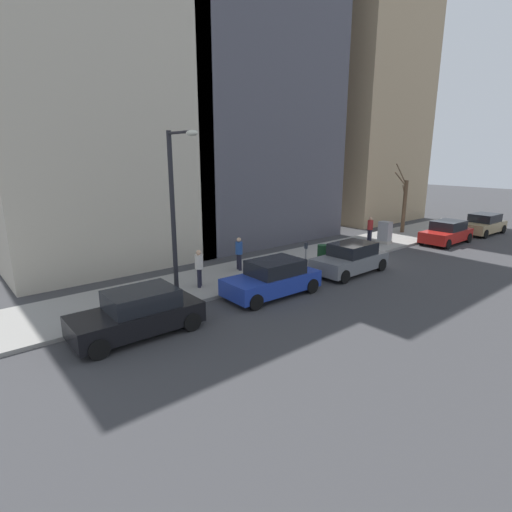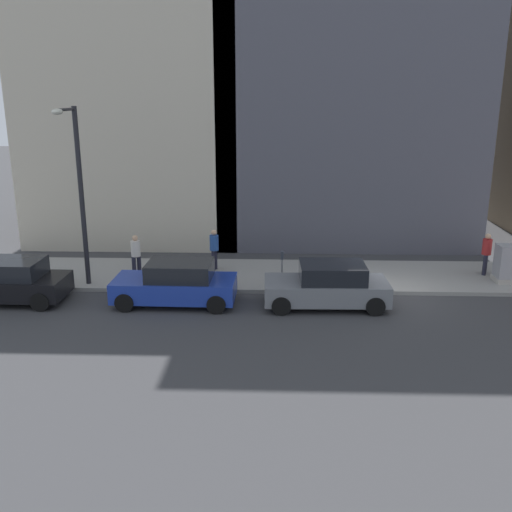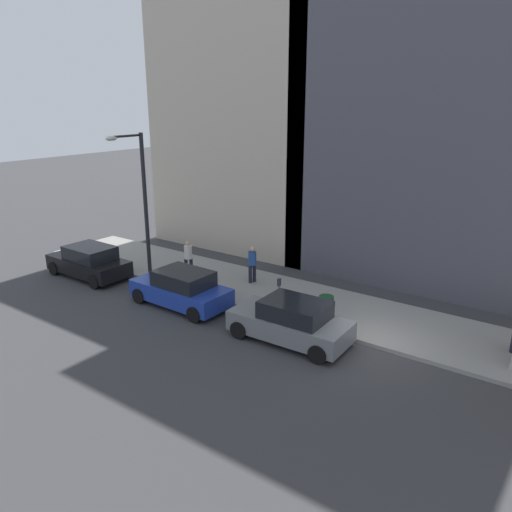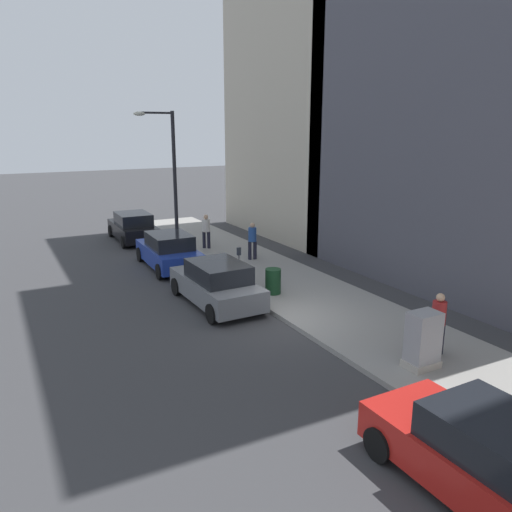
{
  "view_description": "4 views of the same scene",
  "coord_description": "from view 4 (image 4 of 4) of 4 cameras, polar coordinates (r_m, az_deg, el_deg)",
  "views": [
    {
      "loc": [
        -12.96,
        18.27,
        5.81
      ],
      "look_at": [
        1.75,
        5.97,
        0.92
      ],
      "focal_mm": 28.0,
      "sensor_mm": 36.0,
      "label": 1
    },
    {
      "loc": [
        -19.69,
        4.03,
        7.06
      ],
      "look_at": [
        0.58,
        4.73,
        1.28
      ],
      "focal_mm": 40.0,
      "sensor_mm": 36.0,
      "label": 2
    },
    {
      "loc": [
        -14.62,
        -5.9,
        8.07
      ],
      "look_at": [
        1.9,
        5.89,
        1.64
      ],
      "focal_mm": 35.0,
      "sensor_mm": 36.0,
      "label": 3
    },
    {
      "loc": [
        -7.61,
        -12.65,
        5.9
      ],
      "look_at": [
        1.42,
        4.21,
        0.94
      ],
      "focal_mm": 35.0,
      "sensor_mm": 36.0,
      "label": 4
    }
  ],
  "objects": [
    {
      "name": "office_tower_right",
      "position": [
        30.08,
        10.32,
        23.81
      ],
      "size": [
        10.1,
        10.1,
        21.73
      ],
      "primitive_type": "cube",
      "color": "#BCB29E",
      "rests_on": "ground"
    },
    {
      "name": "parked_car_black",
      "position": [
        27.35,
        -13.87,
        3.21
      ],
      "size": [
        1.97,
        4.22,
        1.52
      ],
      "rotation": [
        0.0,
        0.0,
        -0.01
      ],
      "color": "black",
      "rests_on": "ground"
    },
    {
      "name": "pedestrian_midblock",
      "position": [
        22.15,
        -0.42,
        1.98
      ],
      "size": [
        0.39,
        0.36,
        1.66
      ],
      "rotation": [
        0.0,
        0.0,
        2.91
      ],
      "color": "#1E1E2D",
      "rests_on": "sidewalk"
    },
    {
      "name": "trash_bin",
      "position": [
        17.71,
        1.96,
        -2.89
      ],
      "size": [
        0.56,
        0.56,
        0.9
      ],
      "primitive_type": "cylinder",
      "color": "#14381E",
      "rests_on": "sidewalk"
    },
    {
      "name": "pedestrian_near_meter",
      "position": [
        13.75,
        20.12,
        -6.89
      ],
      "size": [
        0.38,
        0.36,
        1.66
      ],
      "rotation": [
        0.0,
        0.0,
        2.73
      ],
      "color": "#1E1E2D",
      "rests_on": "sidewalk"
    },
    {
      "name": "utility_box",
      "position": [
        12.99,
        18.54,
        -9.16
      ],
      "size": [
        0.83,
        0.61,
        1.43
      ],
      "color": "#A8A399",
      "rests_on": "sidewalk"
    },
    {
      "name": "sidewalk",
      "position": [
        16.92,
        8.53,
        -5.78
      ],
      "size": [
        4.0,
        36.0,
        0.15
      ],
      "primitive_type": "cube",
      "color": "gray",
      "rests_on": "ground"
    },
    {
      "name": "ground_plane",
      "position": [
        15.9,
        2.66,
        -7.27
      ],
      "size": [
        120.0,
        120.0,
        0.0
      ],
      "primitive_type": "plane",
      "color": "#38383A"
    },
    {
      "name": "parked_car_red",
      "position": [
        9.4,
        25.22,
        -20.35
      ],
      "size": [
        1.95,
        4.21,
        1.52
      ],
      "rotation": [
        0.0,
        0.0,
        0.01
      ],
      "color": "red",
      "rests_on": "ground"
    },
    {
      "name": "parked_car_grey",
      "position": [
        17.01,
        -4.51,
        -3.19
      ],
      "size": [
        2.0,
        4.24,
        1.52
      ],
      "rotation": [
        0.0,
        0.0,
        0.02
      ],
      "color": "slate",
      "rests_on": "ground"
    },
    {
      "name": "pedestrian_far_corner",
      "position": [
        24.37,
        -5.72,
        3.06
      ],
      "size": [
        0.36,
        0.36,
        1.66
      ],
      "rotation": [
        0.0,
        0.0,
        2.41
      ],
      "color": "#1E1E2D",
      "rests_on": "sidewalk"
    },
    {
      "name": "parking_meter",
      "position": [
        18.94,
        -1.96,
        -0.54
      ],
      "size": [
        0.14,
        0.1,
        1.35
      ],
      "color": "slate",
      "rests_on": "sidewalk"
    },
    {
      "name": "parked_car_blue",
      "position": [
        21.74,
        -9.93,
        0.56
      ],
      "size": [
        2.0,
        4.24,
        1.52
      ],
      "rotation": [
        0.0,
        0.0,
        -0.02
      ],
      "color": "#1E389E",
      "rests_on": "ground"
    },
    {
      "name": "streetlamp",
      "position": [
        25.07,
        -9.89,
        10.01
      ],
      "size": [
        1.97,
        0.32,
        6.5
      ],
      "color": "black",
      "rests_on": "sidewalk"
    }
  ]
}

